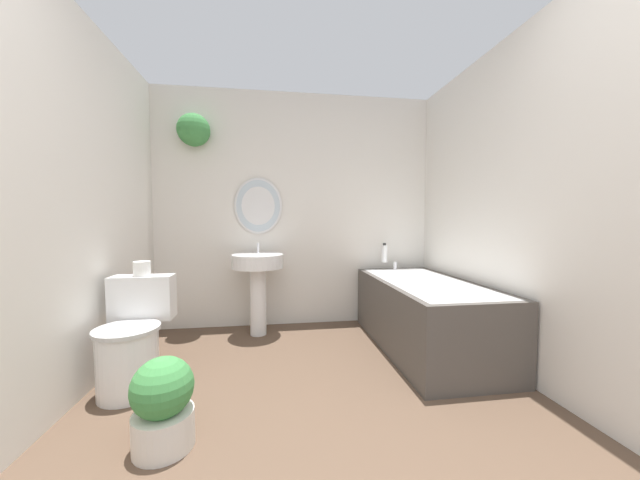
% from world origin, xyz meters
% --- Properties ---
extents(wall_back, '(2.95, 0.31, 2.40)m').
position_xyz_m(wall_back, '(-0.07, 2.83, 1.25)').
color(wall_back, silver).
rests_on(wall_back, ground_plane).
extents(wall_left, '(0.06, 2.93, 2.40)m').
position_xyz_m(wall_left, '(-1.44, 1.40, 1.20)').
color(wall_left, silver).
rests_on(wall_left, ground_plane).
extents(wall_right, '(0.06, 2.93, 2.40)m').
position_xyz_m(wall_right, '(1.44, 1.40, 1.20)').
color(wall_right, silver).
rests_on(wall_right, ground_plane).
extents(toilet, '(0.40, 0.53, 0.70)m').
position_xyz_m(toilet, '(-1.15, 1.64, 0.31)').
color(toilet, white).
rests_on(toilet, ground_plane).
extents(pedestal_sink, '(0.48, 0.48, 0.87)m').
position_xyz_m(pedestal_sink, '(-0.40, 2.53, 0.58)').
color(pedestal_sink, white).
rests_on(pedestal_sink, ground_plane).
extents(bathtub, '(0.75, 1.54, 0.66)m').
position_xyz_m(bathtub, '(1.02, 1.99, 0.30)').
color(bathtub, '#4C4742').
rests_on(bathtub, ground_plane).
extents(shampoo_bottle, '(0.06, 0.06, 0.20)m').
position_xyz_m(shampoo_bottle, '(0.90, 2.66, 0.75)').
color(shampoo_bottle, white).
rests_on(shampoo_bottle, bathtub).
extents(potted_plant, '(0.28, 0.28, 0.44)m').
position_xyz_m(potted_plant, '(-0.77, 1.02, 0.22)').
color(potted_plant, silver).
rests_on(potted_plant, ground_plane).
extents(toilet_paper_roll, '(0.11, 0.11, 0.10)m').
position_xyz_m(toilet_paper_roll, '(-1.15, 1.82, 0.75)').
color(toilet_paper_roll, white).
rests_on(toilet_paper_roll, toilet).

